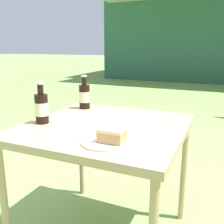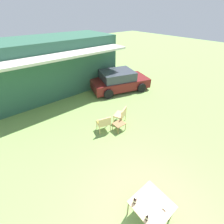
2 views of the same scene
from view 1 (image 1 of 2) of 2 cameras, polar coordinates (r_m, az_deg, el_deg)
The scene contains 5 objects.
patio_table at distance 1.51m, azimuth -1.54°, elevation -5.24°, with size 0.88×0.88×0.76m.
cake_on_plate at distance 1.20m, azimuth -0.62°, elevation -5.71°, with size 0.23×0.23×0.07m.
cola_bottle_near at distance 1.86m, azimuth -6.02°, elevation 3.50°, with size 0.08×0.08×0.23m.
cola_bottle_far at distance 1.55m, azimuth -15.07°, elevation 0.89°, with size 0.08×0.08×0.23m.
fork at distance 1.23m, azimuth -4.47°, elevation -6.36°, with size 0.15×0.08×0.01m.
Camera 1 is at (0.61, -1.28, 1.19)m, focal length 42.00 mm.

